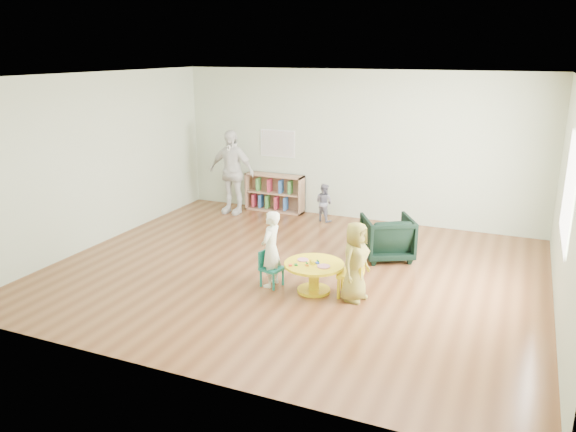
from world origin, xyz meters
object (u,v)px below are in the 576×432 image
Objects in this scene: kid_chair_left at (270,267)px; adult_caretaker at (231,172)px; child_right at (355,262)px; activity_table at (314,272)px; bookshelf at (275,193)px; kid_chair_right at (354,273)px; armchair at (387,237)px; toddler at (324,202)px; child_left at (271,249)px.

adult_caretaker reaches higher than kid_chair_left.
kid_chair_left is at bearing 104.16° from child_right.
bookshelf reaches higher than activity_table.
kid_chair_right is 0.37× the size of adult_caretaker.
child_right reaches higher than armchair.
kid_chair_left is 0.68× the size of armchair.
activity_table is 1.08× the size of armchair.
bookshelf is 1.61× the size of armchair.
kid_chair_left reaches higher than activity_table.
toddler is at bearing -72.15° from armchair.
child_left is at bearing -176.01° from activity_table.
armchair is 2.17m from toddler.
kid_chair_left is at bearing -51.65° from adult_caretaker.
child_right reaches higher than kid_chair_left.
adult_caretaker is at bearing -49.61° from armchair.
kid_chair_left is 3.76m from adult_caretaker.
activity_table is 0.76× the size of child_right.
kid_chair_left is 2.08m from armchair.
kid_chair_right is (0.54, 0.06, 0.05)m from activity_table.
armchair is at bearing -9.95° from kid_chair_right.
kid_chair_right reaches higher than activity_table.
child_right reaches higher than activity_table.
adult_caretaker is (-1.88, -0.17, 0.47)m from toddler.
kid_chair_right is 4.29m from bookshelf.
child_left reaches higher than toddler.
kid_chair_right is at bearing 134.11° from toddler.
child_right is 1.45× the size of toddler.
toddler is (-1.55, 3.15, -0.16)m from child_right.
toddler is at bearing 39.65° from child_right.
toddler is (1.16, -0.30, -0.00)m from bookshelf.
bookshelf is (-1.50, 3.47, 0.09)m from kid_chair_left.
adult_caretaker reaches higher than kid_chair_right.
bookshelf is at bearing 35.31° from adult_caretaker.
child_right is 0.64× the size of adult_caretaker.
toddler is (-0.36, 3.16, -0.17)m from child_left.
child_right is at bearing -51.89° from bookshelf.
adult_caretaker is at bearing -141.14° from child_left.
kid_chair_right is at bearing -51.50° from bookshelf.
toddler reaches higher than activity_table.
kid_chair_right is 4.48m from adult_caretaker.
armchair is at bearing 12.60° from child_right.
armchair is at bearing 154.37° from toddler.
child_left is at bearing 87.41° from kid_chair_right.
bookshelf is at bearing 30.81° from kid_chair_right.
adult_caretaker is (-2.22, 2.99, 0.56)m from kid_chair_left.
kid_chair_right is 0.58× the size of child_left.
activity_table is at bearing -44.12° from adult_caretaker.
child_left is (-1.21, -1.67, 0.19)m from armchair.
child_left reaches higher than kid_chair_left.
child_left is at bearing -51.36° from adult_caretaker.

